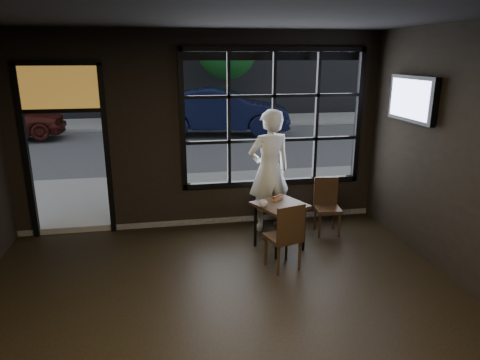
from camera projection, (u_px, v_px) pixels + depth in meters
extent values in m
cube|color=black|center=(273.00, 118.00, 7.08)|extent=(3.06, 0.12, 2.28)
cube|color=orange|center=(60.00, 87.00, 6.36)|extent=(1.20, 0.06, 0.70)
cube|color=#545456|center=(172.00, 102.00, 26.75)|extent=(60.00, 41.00, 0.04)
cube|color=#301F12|center=(279.00, 226.00, 6.37)|extent=(0.87, 0.87, 0.72)
cube|color=#301F12|center=(283.00, 235.00, 5.75)|extent=(0.51, 0.51, 0.96)
cube|color=#301F12|center=(328.00, 207.00, 6.89)|extent=(0.43, 0.43, 0.91)
imported|color=white|center=(269.00, 171.00, 6.94)|extent=(0.82, 0.63, 2.01)
imported|color=silver|center=(263.00, 204.00, 6.12)|extent=(0.16, 0.16, 0.10)
cube|color=black|center=(412.00, 99.00, 6.13)|extent=(0.13, 1.11, 0.65)
imported|color=black|center=(221.00, 111.00, 15.26)|extent=(5.05, 2.59, 1.59)
imported|color=#491611|center=(2.00, 118.00, 14.32)|extent=(4.05, 1.77, 1.36)
cylinder|color=#332114|center=(143.00, 102.00, 17.49)|extent=(0.17, 0.17, 1.90)
sphere|color=#16571D|center=(140.00, 63.00, 17.05)|extent=(2.07, 2.07, 2.07)
cylinder|color=#332114|center=(227.00, 95.00, 18.40)|extent=(0.21, 0.21, 2.32)
sphere|color=#3C7223|center=(227.00, 49.00, 17.87)|extent=(2.53, 2.53, 2.53)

